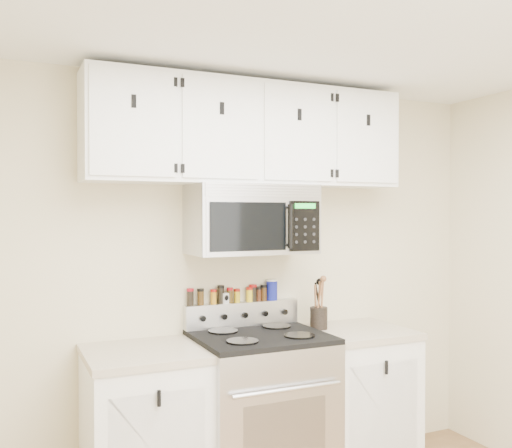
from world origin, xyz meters
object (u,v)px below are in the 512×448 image
at_px(utensil_crock, 319,316).
at_px(salt_canister, 272,290).
at_px(range, 260,412).
at_px(microwave, 252,219).

bearing_deg(utensil_crock, salt_canister, 147.26).
height_order(utensil_crock, salt_canister, utensil_crock).
bearing_deg(range, utensil_crock, 14.05).
bearing_deg(range, microwave, 89.77).
bearing_deg(utensil_crock, microwave, 178.84).
height_order(microwave, salt_canister, microwave).
relative_size(range, utensil_crock, 3.37).
distance_m(range, microwave, 1.15).
xyz_separation_m(range, utensil_crock, (0.47, 0.12, 0.52)).
height_order(microwave, utensil_crock, microwave).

